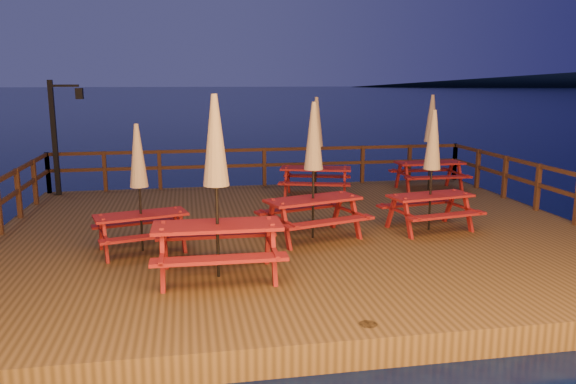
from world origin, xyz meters
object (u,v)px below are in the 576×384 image
object	(u,v)px
lamp_post	(60,127)
picnic_table_0	(313,169)
picnic_table_1	(216,185)
picnic_table_2	(139,186)

from	to	relation	value
lamp_post	picnic_table_0	size ratio (longest dim) A/B	1.15
picnic_table_0	picnic_table_1	xyz separation A→B (m)	(-1.92, -1.87, 0.10)
picnic_table_0	picnic_table_2	distance (m)	3.20
lamp_post	picnic_table_1	bearing A→B (deg)	-62.74
picnic_table_0	lamp_post	bearing A→B (deg)	119.55
lamp_post	picnic_table_2	xyz separation A→B (m)	(2.39, -5.50, -0.62)
lamp_post	picnic_table_0	xyz separation A→B (m)	(5.57, -5.21, -0.44)
picnic_table_1	picnic_table_2	world-z (taller)	picnic_table_1
lamp_post	picnic_table_1	xyz separation A→B (m)	(3.65, -7.08, -0.34)
picnic_table_1	lamp_post	bearing A→B (deg)	118.25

